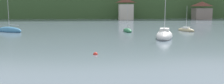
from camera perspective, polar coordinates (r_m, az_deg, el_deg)
name	(u,v)px	position (r m, az deg, el deg)	size (l,w,h in m)	color
wooded_hillside	(94,2)	(143.34, -4.26, 9.18)	(352.00, 60.36, 48.77)	#38562D
shore_building_west	(126,9)	(103.30, 3.19, 7.47)	(6.10, 4.85, 8.59)	beige
shore_building_westcentral	(202,11)	(112.36, 19.87, 6.79)	(7.20, 5.81, 7.42)	gray
sailboat_far_1	(127,31)	(55.74, 3.57, 2.61)	(2.10, 4.79, 6.54)	#2D754C
sailboat_far_4	(186,30)	(59.32, 16.61, 2.66)	(3.31, 4.85, 6.02)	#CCBC8E
sailboat_far_6	(9,30)	(60.03, -22.45, 2.51)	(7.05, 5.29, 8.05)	teal
sailboat_far_7	(164,35)	(45.87, 11.91, 1.51)	(5.34, 8.88, 9.89)	white
mooring_buoy_near	(95,54)	(30.17, -3.82, -2.87)	(0.57, 0.57, 0.57)	red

